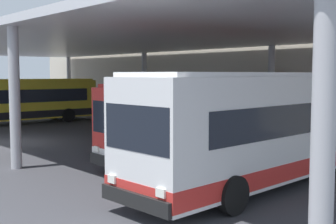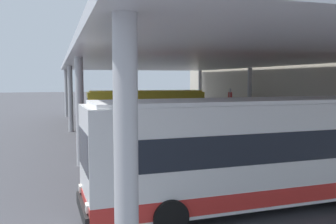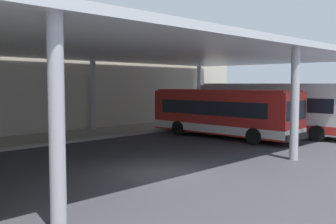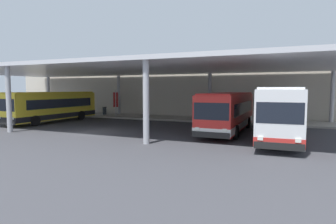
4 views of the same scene
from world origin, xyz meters
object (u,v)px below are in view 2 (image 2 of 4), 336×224
at_px(bus_nearest_bay, 146,107).
at_px(banner_sign, 230,105).
at_px(bus_middle_bay, 258,152).
at_px(trash_bin, 227,117).
at_px(bench_waiting, 214,114).
at_px(bus_second_bay, 248,137).

distance_m(bus_nearest_bay, banner_sign, 7.56).
height_order(bus_middle_bay, trash_bin, bus_middle_bay).
bearing_deg(bench_waiting, trash_bin, -2.00).
distance_m(bus_middle_bay, trash_bin, 22.84).
distance_m(trash_bin, banner_sign, 2.69).
xyz_separation_m(bus_second_bay, bench_waiting, (-20.39, 7.39, -0.99)).
xyz_separation_m(bus_second_bay, trash_bin, (-17.19, 7.28, -0.98)).
relative_size(bus_second_bay, banner_sign, 3.31).
relative_size(bus_nearest_bay, trash_bin, 10.84).
height_order(bus_nearest_bay, bus_middle_bay, bus_middle_bay).
height_order(bus_nearest_bay, bench_waiting, bus_nearest_bay).
height_order(bus_nearest_bay, trash_bin, bus_nearest_bay).
bearing_deg(trash_bin, bus_second_bay, -22.94).
distance_m(bus_middle_bay, banner_sign, 20.47).
xyz_separation_m(bus_nearest_bay, bus_middle_bay, (22.13, -1.47, 0.19)).
xyz_separation_m(bench_waiting, banner_sign, (5.42, -0.88, 1.32)).
height_order(bus_middle_bay, banner_sign, bus_middle_bay).
xyz_separation_m(bus_middle_bay, banner_sign, (-18.75, 8.22, 0.14)).
xyz_separation_m(bus_nearest_bay, trash_bin, (1.15, 7.52, -0.98)).
bearing_deg(bus_second_bay, banner_sign, 156.49).
xyz_separation_m(bus_nearest_bay, bench_waiting, (-2.04, 7.63, -0.99)).
relative_size(bus_middle_bay, trash_bin, 11.64).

